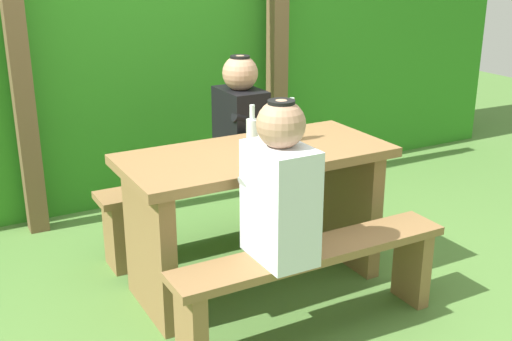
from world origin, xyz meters
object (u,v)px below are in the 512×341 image
at_px(drinking_glass, 264,137).
at_px(bottle_left, 292,123).
at_px(picnic_table, 256,196).
at_px(bench_near, 312,273).
at_px(person_white_shirt, 280,187).
at_px(bench_far, 213,197).
at_px(bottle_center, 274,136).
at_px(bottle_right, 252,133).
at_px(person_black_coat, 241,120).

distance_m(drinking_glass, bottle_left, 0.18).
height_order(picnic_table, bench_near, picnic_table).
bearing_deg(person_white_shirt, bench_near, -1.04).
distance_m(bench_far, person_white_shirt, 1.20).
bearing_deg(bench_near, bottle_center, 84.24).
bearing_deg(person_white_shirt, bench_far, 80.51).
bearing_deg(bench_far, bottle_right, -91.39).
xyz_separation_m(picnic_table, person_black_coat, (0.20, 0.54, 0.26)).
height_order(bench_near, bottle_right, bottle_right).
bearing_deg(bench_far, bottle_left, -61.20).
bearing_deg(person_white_shirt, bottle_center, 62.58).
xyz_separation_m(person_white_shirt, drinking_glass, (0.28, 0.63, 0.03)).
height_order(bottle_left, bottle_center, bottle_center).
height_order(bench_far, person_white_shirt, person_white_shirt).
bearing_deg(bench_far, person_black_coat, -0.97).
bearing_deg(person_white_shirt, bottle_right, 73.18).
relative_size(bench_near, bottle_left, 5.94).
bearing_deg(person_black_coat, picnic_table, -109.80).
bearing_deg(bench_far, picnic_table, -90.00).
relative_size(person_white_shirt, person_black_coat, 1.00).
distance_m(person_white_shirt, drinking_glass, 0.68).
relative_size(bottle_left, bottle_center, 0.93).
bearing_deg(bottle_right, picnic_table, -52.72).
xyz_separation_m(bench_near, bottle_left, (0.26, 0.62, 0.54)).
bearing_deg(bottle_center, bench_near, -95.76).
bearing_deg(drinking_glass, bottle_center, -104.54).
bearing_deg(bottle_right, bench_far, 88.61).
xyz_separation_m(bench_far, person_black_coat, (0.20, -0.00, 0.46)).
distance_m(bench_far, bottle_center, 0.85).
bearing_deg(bottle_left, bench_near, -112.72).
relative_size(bench_near, person_white_shirt, 1.95).
height_order(bottle_left, bottle_right, bottle_right).
height_order(person_black_coat, bottle_center, person_black_coat).
bearing_deg(picnic_table, bottle_right, 127.28).
height_order(bottle_right, bottle_center, bottle_center).
relative_size(picnic_table, bottle_right, 5.82).
xyz_separation_m(bench_near, person_black_coat, (0.20, 1.09, 0.46)).
height_order(bench_far, bottle_left, bottle_left).
bearing_deg(bench_near, person_black_coat, 79.83).
relative_size(person_black_coat, drinking_glass, 8.79).
distance_m(picnic_table, bottle_left, 0.44).
bearing_deg(bench_far, bottle_center, -86.11).
height_order(drinking_glass, bottle_center, bottle_center).
xyz_separation_m(picnic_table, bottle_center, (0.04, -0.11, 0.35)).
bearing_deg(bench_far, drinking_glass, -78.62).
bearing_deg(picnic_table, bottle_left, 15.88).
distance_m(bench_far, drinking_glass, 0.68).
height_order(person_white_shirt, drinking_glass, person_white_shirt).
bearing_deg(drinking_glass, person_black_coat, 77.50).
xyz_separation_m(person_white_shirt, bottle_center, (0.23, 0.44, 0.09)).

